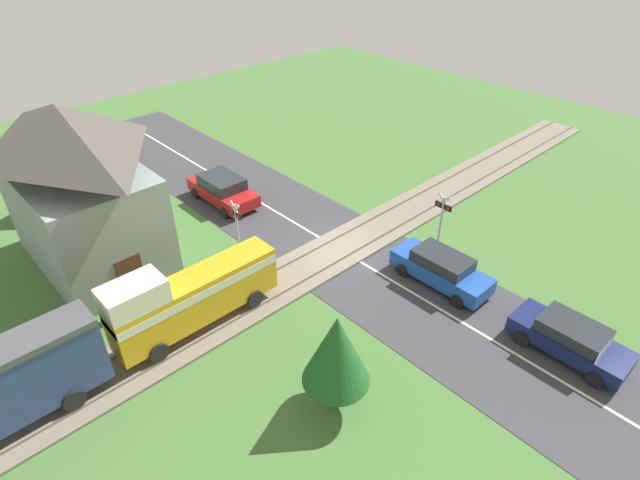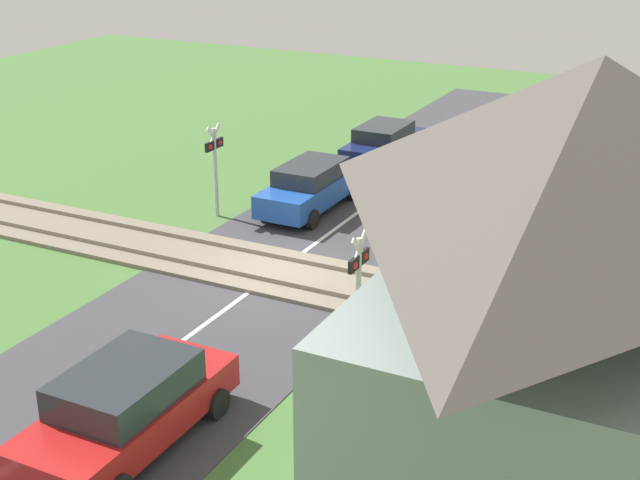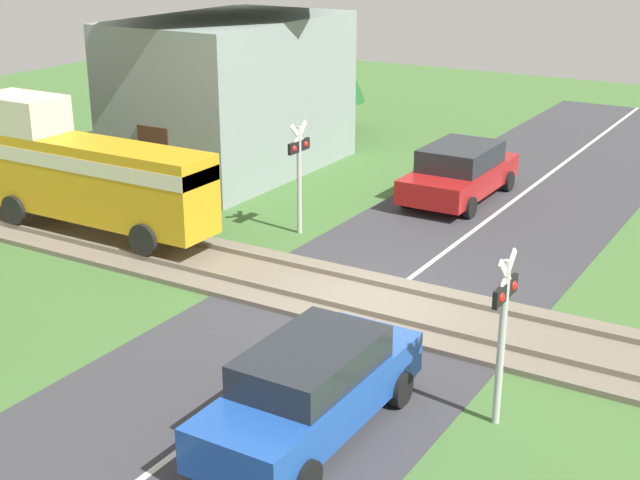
# 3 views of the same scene
# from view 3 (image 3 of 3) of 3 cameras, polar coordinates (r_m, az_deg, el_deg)

# --- Properties ---
(ground_plane) EXTENTS (60.00, 60.00, 0.00)m
(ground_plane) POSITION_cam_3_polar(r_m,az_deg,el_deg) (18.60, 3.52, -4.20)
(ground_plane) COLOR #426B33
(road_surface) EXTENTS (48.00, 6.40, 0.02)m
(road_surface) POSITION_cam_3_polar(r_m,az_deg,el_deg) (18.59, 3.53, -4.17)
(road_surface) COLOR #38383D
(road_surface) RESTS_ON ground_plane
(track_bed) EXTENTS (2.80, 48.00, 0.24)m
(track_bed) POSITION_cam_3_polar(r_m,az_deg,el_deg) (18.57, 3.53, -4.01)
(track_bed) COLOR #756B5B
(track_bed) RESTS_ON ground_plane
(car_near_crossing) EXTENTS (4.52, 1.80, 1.52)m
(car_near_crossing) POSITION_cam_3_polar(r_m,az_deg,el_deg) (13.83, -0.53, -9.43)
(car_near_crossing) COLOR #1E4CA8
(car_near_crossing) RESTS_ON ground_plane
(car_far_side) EXTENTS (4.58, 2.06, 1.58)m
(car_far_side) POSITION_cam_3_polar(r_m,az_deg,el_deg) (25.67, 8.94, 4.36)
(car_far_side) COLOR #A81919
(car_far_side) RESTS_ON ground_plane
(crossing_signal_west_approach) EXTENTS (0.90, 0.18, 2.88)m
(crossing_signal_west_approach) POSITION_cam_3_polar(r_m,az_deg,el_deg) (13.92, 11.66, -4.79)
(crossing_signal_west_approach) COLOR #B7B7B7
(crossing_signal_west_approach) RESTS_ON ground_plane
(crossing_signal_east_approach) EXTENTS (0.90, 0.18, 2.88)m
(crossing_signal_east_approach) POSITION_cam_3_polar(r_m,az_deg,el_deg) (22.27, -1.35, 4.99)
(crossing_signal_east_approach) COLOR #B7B7B7
(crossing_signal_east_approach) RESTS_ON ground_plane
(station_building) EXTENTS (8.10, 5.09, 7.59)m
(station_building) POSITION_cam_3_polar(r_m,az_deg,el_deg) (28.16, -5.74, 11.90)
(station_building) COLOR gray
(station_building) RESTS_ON ground_plane
(pedestrian_by_station) EXTENTS (0.42, 0.42, 1.71)m
(pedestrian_by_station) POSITION_cam_3_polar(r_m,az_deg,el_deg) (25.81, -12.82, 4.09)
(pedestrian_by_station) COLOR #B2282D
(pedestrian_by_station) RESTS_ON ground_plane
(tree_by_station) EXTENTS (2.60, 2.60, 4.28)m
(tree_by_station) POSITION_cam_3_polar(r_m,az_deg,el_deg) (33.52, 0.68, 11.51)
(tree_by_station) COLOR brown
(tree_by_station) RESTS_ON ground_plane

